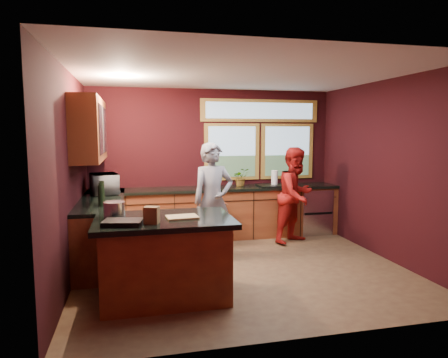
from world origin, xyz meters
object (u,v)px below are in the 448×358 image
object	(u,v)px
island	(165,258)
stock_pot	(114,210)
person_red	(296,195)
cutting_board	(182,217)
person_grey	(213,201)

from	to	relation	value
island	stock_pot	bearing A→B (deg)	164.74
person_red	cutting_board	bearing A→B (deg)	-169.21
person_grey	stock_pot	xyz separation A→B (m)	(-1.39, -1.18, 0.15)
person_grey	stock_pot	distance (m)	1.83
island	person_red	size ratio (longest dim) A/B	0.93
island	cutting_board	bearing A→B (deg)	-14.04
person_grey	stock_pot	world-z (taller)	person_grey
cutting_board	stock_pot	xyz separation A→B (m)	(-0.75, 0.20, 0.08)
cutting_board	stock_pot	world-z (taller)	stock_pot
person_grey	stock_pot	bearing A→B (deg)	-149.82
person_grey	cutting_board	world-z (taller)	person_grey
island	person_red	world-z (taller)	person_red
island	stock_pot	size ratio (longest dim) A/B	6.46
island	person_grey	xyz separation A→B (m)	(0.84, 1.33, 0.40)
cutting_board	island	bearing A→B (deg)	165.96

